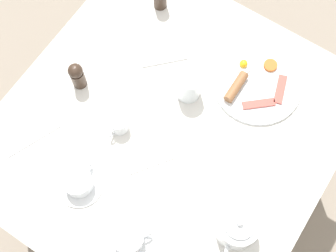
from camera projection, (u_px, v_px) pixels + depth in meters
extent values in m
plane|color=gray|center=(168.00, 185.00, 2.18)|extent=(8.00, 8.00, 0.00)
cube|color=silver|center=(168.00, 130.00, 1.48)|extent=(1.04, 1.00, 0.03)
cylinder|color=brown|center=(141.00, 23.00, 2.06)|extent=(0.04, 0.04, 0.73)
cylinder|color=brown|center=(2.00, 201.00, 1.78)|extent=(0.04, 0.04, 0.73)
cylinder|color=brown|center=(325.00, 128.00, 1.89)|extent=(0.04, 0.04, 0.73)
cylinder|color=white|center=(257.00, 83.00, 1.51)|extent=(0.29, 0.29, 0.01)
cylinder|color=white|center=(243.00, 65.00, 1.53)|extent=(0.06, 0.06, 0.00)
sphere|color=yellow|center=(244.00, 64.00, 1.52)|extent=(0.03, 0.03, 0.03)
cylinder|color=brown|center=(236.00, 87.00, 1.48)|extent=(0.11, 0.03, 0.03)
cube|color=#B74C42|center=(259.00, 104.00, 1.48)|extent=(0.09, 0.10, 0.01)
cube|color=#B74C42|center=(280.00, 89.00, 1.49)|extent=(0.10, 0.06, 0.01)
cylinder|color=#D16023|center=(270.00, 65.00, 1.52)|extent=(0.04, 0.04, 0.01)
cylinder|color=white|center=(237.00, 227.00, 1.31)|extent=(0.12, 0.12, 0.10)
cylinder|color=white|center=(240.00, 224.00, 1.26)|extent=(0.09, 0.09, 0.01)
sphere|color=white|center=(240.00, 223.00, 1.24)|extent=(0.02, 0.02, 0.02)
cone|color=white|center=(226.00, 251.00, 1.27)|extent=(0.06, 0.03, 0.05)
torus|color=white|center=(246.00, 206.00, 1.33)|extent=(0.08, 0.02, 0.08)
cylinder|color=white|center=(80.00, 185.00, 1.40)|extent=(0.14, 0.14, 0.01)
cylinder|color=white|center=(78.00, 182.00, 1.37)|extent=(0.09, 0.09, 0.05)
cylinder|color=tan|center=(78.00, 183.00, 1.37)|extent=(0.08, 0.08, 0.04)
torus|color=white|center=(87.00, 169.00, 1.38)|extent=(0.04, 0.01, 0.04)
cylinder|color=white|center=(129.00, 240.00, 1.34)|extent=(0.14, 0.14, 0.01)
cylinder|color=white|center=(128.00, 239.00, 1.31)|extent=(0.09, 0.09, 0.05)
cylinder|color=tan|center=(129.00, 239.00, 1.32)|extent=(0.08, 0.08, 0.04)
torus|color=white|center=(145.00, 235.00, 1.32)|extent=(0.03, 0.03, 0.04)
cylinder|color=white|center=(189.00, 86.00, 1.46)|extent=(0.08, 0.08, 0.11)
cylinder|color=white|center=(119.00, 124.00, 1.44)|extent=(0.06, 0.06, 0.06)
torus|color=white|center=(113.00, 132.00, 1.43)|extent=(0.04, 0.01, 0.04)
cylinder|color=#38281E|center=(78.00, 78.00, 1.48)|extent=(0.04, 0.04, 0.07)
sphere|color=#38281E|center=(75.00, 71.00, 1.44)|extent=(0.05, 0.05, 0.05)
cube|color=white|center=(162.00, 48.00, 1.56)|extent=(0.19, 0.19, 0.01)
cube|color=silver|center=(148.00, 166.00, 1.42)|extent=(0.15, 0.11, 0.00)
cube|color=silver|center=(33.00, 141.00, 1.45)|extent=(0.19, 0.09, 0.00)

